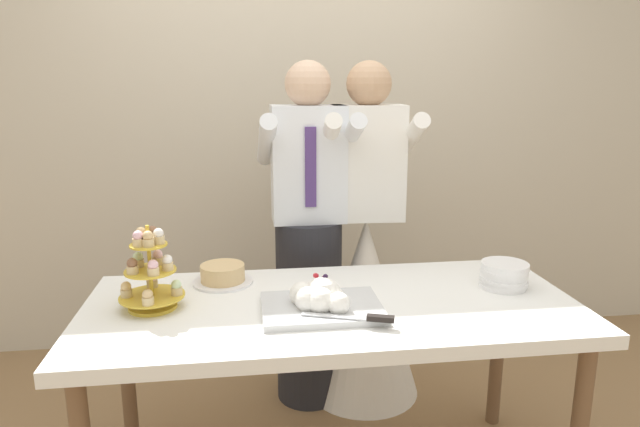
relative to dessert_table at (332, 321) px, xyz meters
name	(u,v)px	position (x,y,z in m)	size (l,w,h in m)	color
rear_wall	(295,102)	(0.00, 1.42, 0.75)	(5.20, 0.10, 2.90)	beige
dessert_table	(332,321)	(0.00, 0.00, 0.00)	(1.80, 0.80, 0.78)	white
cupcake_stand	(150,273)	(-0.64, 0.03, 0.21)	(0.23, 0.23, 0.31)	gold
main_cake_tray	(321,300)	(-0.05, -0.08, 0.12)	(0.43, 0.35, 0.13)	silver
plate_stack	(504,275)	(0.69, 0.07, 0.12)	(0.19, 0.19, 0.10)	white
round_cake	(223,275)	(-0.40, 0.26, 0.11)	(0.24, 0.24, 0.08)	white
person_groom	(309,255)	(-0.01, 0.67, 0.05)	(0.46, 0.49, 1.66)	#232328
person_bride	(365,284)	(0.27, 0.68, -0.12)	(0.56, 0.56, 1.66)	white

